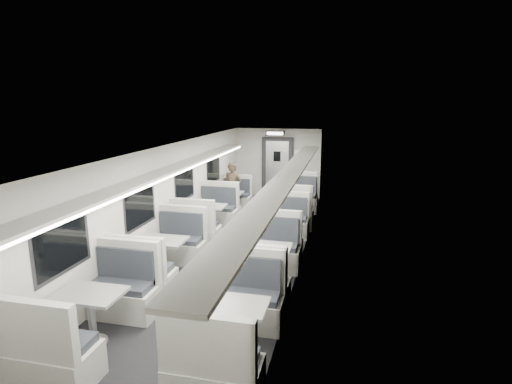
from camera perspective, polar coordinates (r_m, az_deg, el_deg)
The scene contains 19 objects.
room at distance 8.38m, azimuth -3.85°, elevation -1.89°, with size 3.24×12.24×2.64m.
booth_left_a at distance 11.97m, azimuth -3.83°, elevation -1.57°, with size 0.97×1.97×1.05m.
booth_left_b at distance 10.18m, azimuth -6.96°, elevation -3.98°, with size 1.10×2.22×1.19m.
booth_left_c at distance 7.98m, azimuth -13.14°, elevation -9.12°, with size 1.08×2.18×1.17m.
booth_left_d at distance 6.24m, azimuth -22.40°, elevation -16.23°, with size 1.09×2.22×1.19m.
booth_right_a at distance 11.54m, azimuth 5.70°, elevation -1.86°, with size 1.13×2.29×1.22m.
booth_right_b at distance 9.36m, azimuth 3.92°, elevation -5.60°, with size 1.02×2.07×1.11m.
booth_right_c at distance 7.41m, azimuth 1.36°, elevation -10.47°, with size 1.09×2.21×1.18m.
booth_right_d at distance 5.57m, azimuth -3.25°, elevation -19.01°, with size 1.08×2.19×1.17m.
passenger at distance 11.88m, azimuth -3.40°, elevation 0.47°, with size 0.57×0.38×1.57m, color black.
window_a at distance 11.96m, azimuth -6.07°, elevation 3.27°, with size 0.02×1.18×0.84m, color black.
window_b at distance 9.94m, azimuth -10.13°, elevation 1.17°, with size 0.02×1.18×0.84m, color black.
window_c at distance 8.02m, azimuth -16.19°, elevation -1.96°, with size 0.02×1.18×0.84m, color black.
window_d at distance 6.27m, azimuth -25.90°, elevation -6.89°, with size 0.02×1.18×0.84m, color black.
luggage_rack_left at distance 8.40m, azimuth -12.69°, elevation 2.85°, with size 0.46×10.40×0.09m.
luggage_rack_right at distance 7.67m, azimuth 4.38°, elevation 2.20°, with size 0.46×10.40×0.09m.
vestibule_door at distance 14.08m, azimuth 3.05°, elevation 3.49°, with size 1.10×0.13×2.10m.
exit_sign at distance 13.45m, azimuth 2.75°, elevation 8.38°, with size 0.62×0.12×0.16m.
wall_notice at distance 13.90m, azimuth 6.12°, elevation 5.23°, with size 0.32×0.02×0.40m, color white.
Camera 1 is at (2.33, -7.76, 3.33)m, focal length 28.00 mm.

